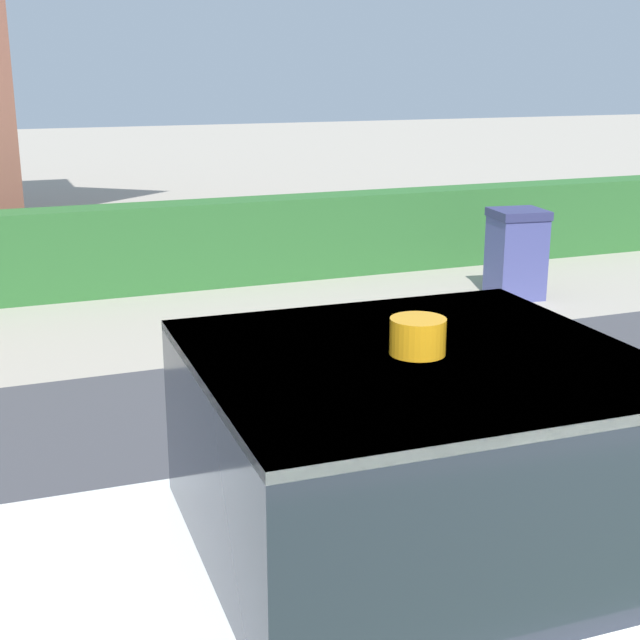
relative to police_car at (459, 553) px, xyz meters
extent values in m
cube|color=#424247|center=(0.83, 1.81, -0.72)|extent=(28.00, 5.97, 0.01)
cube|color=#2D662D|center=(0.10, 7.81, -0.20)|extent=(15.65, 0.54, 1.05)
cylinder|color=black|center=(1.34, 0.73, -0.41)|extent=(0.61, 0.21, 0.61)
cylinder|color=black|center=(-1.11, 0.79, -0.41)|extent=(0.61, 0.21, 0.61)
cube|color=white|center=(0.10, 0.00, -0.22)|extent=(3.99, 1.83, 0.66)
cube|color=#232833|center=(-0.22, 0.01, 0.50)|extent=(1.69, 1.60, 0.78)
cube|color=white|center=(-0.22, 0.01, 0.87)|extent=(1.69, 1.60, 0.04)
cube|color=navy|center=(0.12, 0.87, -0.17)|extent=(3.75, 0.10, 0.07)
cylinder|color=orange|center=(-0.22, 0.01, 0.96)|extent=(0.21, 0.21, 0.14)
cube|color=#474C8C|center=(4.15, 5.89, -0.25)|extent=(0.63, 0.61, 0.95)
cube|color=navy|center=(4.15, 5.89, 0.27)|extent=(0.66, 0.64, 0.10)
camera|label=1|loc=(-1.71, -2.83, 1.94)|focal=50.00mm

